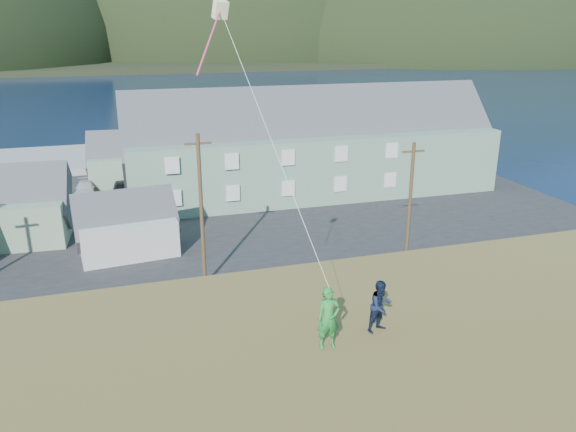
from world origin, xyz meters
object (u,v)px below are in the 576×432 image
(shed_white, at_px, (126,225))
(kite_flyer_navy, at_px, (381,306))
(wharf, at_px, (100,158))
(kite_flyer_green, at_px, (329,318))
(shed_palegreen_near, at_px, (2,208))
(lodge, at_px, (312,145))
(shed_palegreen_far, at_px, (139,159))

(shed_white, relative_size, kite_flyer_navy, 4.71)
(wharf, bearing_deg, kite_flyer_green, -82.77)
(shed_palegreen_near, height_order, kite_flyer_navy, kite_flyer_navy)
(lodge, bearing_deg, kite_flyer_navy, -105.74)
(shed_palegreen_near, relative_size, shed_palegreen_far, 0.97)
(wharf, height_order, kite_flyer_green, kite_flyer_green)
(wharf, bearing_deg, kite_flyer_navy, -80.97)
(shed_palegreen_near, height_order, shed_palegreen_far, shed_palegreen_near)
(shed_palegreen_far, xyz_separation_m, kite_flyer_green, (3.24, -46.41, 5.50))
(wharf, relative_size, lodge, 0.72)
(shed_palegreen_near, distance_m, kite_flyer_green, 35.52)
(shed_white, distance_m, kite_flyer_navy, 27.96)
(kite_flyer_green, height_order, kite_flyer_navy, kite_flyer_green)
(wharf, xyz_separation_m, kite_flyer_green, (7.39, -58.26, 7.67))
(shed_palegreen_far, bearing_deg, wharf, 113.90)
(kite_flyer_green, bearing_deg, shed_white, 102.73)
(wharf, height_order, shed_palegreen_near, shed_palegreen_near)
(kite_flyer_green, bearing_deg, kite_flyer_navy, 14.43)
(shed_palegreen_near, relative_size, kite_flyer_navy, 6.37)
(lodge, relative_size, shed_white, 4.74)
(wharf, relative_size, shed_white, 3.43)
(shed_palegreen_far, bearing_deg, kite_flyer_green, -81.42)
(lodge, distance_m, kite_flyer_navy, 39.35)
(kite_flyer_navy, bearing_deg, shed_white, 87.41)
(shed_white, bearing_deg, kite_flyer_navy, -81.49)
(wharf, xyz_separation_m, shed_palegreen_far, (4.15, -11.84, 2.16))
(shed_white, relative_size, kite_flyer_green, 4.12)
(shed_palegreen_far, bearing_deg, shed_palegreen_near, -122.59)
(shed_palegreen_far, height_order, kite_flyer_green, kite_flyer_green)
(wharf, height_order, shed_white, shed_white)
(shed_white, xyz_separation_m, kite_flyer_navy, (6.94, -26.45, 5.81))
(lodge, relative_size, shed_palegreen_near, 3.51)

